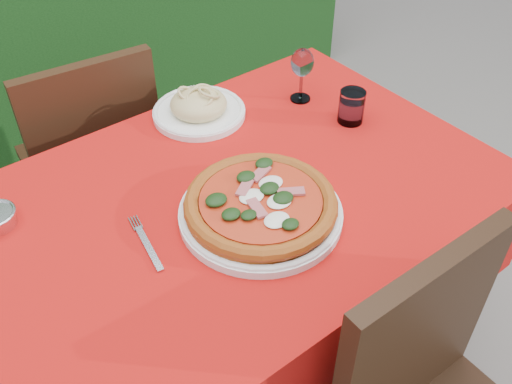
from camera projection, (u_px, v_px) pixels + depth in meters
ground at (242, 363)px, 1.85m from camera, size 60.00×60.00×0.00m
dining_table at (238, 235)px, 1.46m from camera, size 1.26×0.86×0.75m
chair_far at (94, 156)px, 1.85m from camera, size 0.44×0.44×0.88m
pizza_plate at (261, 206)px, 1.27m from camera, size 0.38×0.38×0.07m
pasta_plate at (199, 108)px, 1.58m from camera, size 0.26×0.26×0.07m
water_glass at (351, 108)px, 1.55m from camera, size 0.07×0.07×0.09m
wine_glass at (302, 65)px, 1.59m from camera, size 0.07×0.07×0.16m
fork at (149, 248)px, 1.21m from camera, size 0.06×0.20×0.01m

